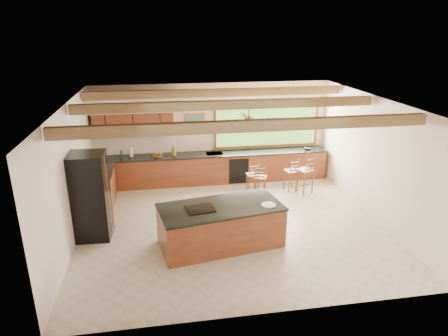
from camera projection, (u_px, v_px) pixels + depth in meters
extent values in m
plane|color=beige|center=(231.00, 224.00, 9.77)|extent=(7.20, 7.20, 0.00)
cube|color=white|center=(213.00, 132.00, 12.29)|extent=(7.20, 0.04, 3.00)
cube|color=white|center=(270.00, 235.00, 6.25)|extent=(7.20, 0.04, 3.00)
cube|color=white|center=(70.00, 176.00, 8.71)|extent=(0.04, 6.50, 3.00)
cube|color=white|center=(375.00, 159.00, 9.82)|extent=(0.04, 6.50, 3.00)
cube|color=#9B744D|center=(232.00, 103.00, 8.76)|extent=(7.20, 6.50, 0.04)
cube|color=olive|center=(248.00, 126.00, 7.32)|extent=(7.10, 0.15, 0.22)
cube|color=olive|center=(228.00, 105.00, 9.27)|extent=(7.10, 0.15, 0.22)
cube|color=olive|center=(217.00, 93.00, 10.95)|extent=(7.10, 0.15, 0.22)
cube|color=brown|center=(134.00, 124.00, 11.61)|extent=(2.30, 0.35, 0.70)
cube|color=#EFE9CE|center=(132.00, 104.00, 11.35)|extent=(2.60, 0.50, 0.48)
cylinder|color=#FFEABF|center=(107.00, 113.00, 11.32)|extent=(0.10, 0.10, 0.01)
cylinder|color=#FFEABF|center=(157.00, 111.00, 11.53)|extent=(0.10, 0.10, 0.01)
cube|color=#84C747|center=(267.00, 125.00, 12.46)|extent=(3.20, 0.04, 1.30)
cube|color=#B67F37|center=(195.00, 122.00, 12.06)|extent=(0.64, 0.03, 0.54)
cube|color=#3C6D53|center=(195.00, 122.00, 12.04)|extent=(0.54, 0.01, 0.44)
cube|color=brown|center=(215.00, 168.00, 12.33)|extent=(7.00, 0.65, 0.88)
cube|color=black|center=(214.00, 154.00, 12.17)|extent=(7.04, 0.69, 0.04)
cube|color=brown|center=(99.00, 195.00, 10.38)|extent=(0.65, 2.35, 0.88)
cube|color=black|center=(97.00, 179.00, 10.22)|extent=(0.69, 2.39, 0.04)
cube|color=black|center=(239.00, 171.00, 12.14)|extent=(0.60, 0.02, 0.78)
cube|color=silver|center=(214.00, 154.00, 12.17)|extent=(0.50, 0.38, 0.03)
cylinder|color=silver|center=(213.00, 147.00, 12.30)|extent=(0.03, 0.03, 0.30)
cylinder|color=silver|center=(214.00, 144.00, 12.17)|extent=(0.03, 0.20, 0.03)
cylinder|color=white|center=(131.00, 152.00, 11.81)|extent=(0.11, 0.11, 0.28)
cylinder|color=#1C4621|center=(121.00, 155.00, 11.72)|extent=(0.06, 0.06, 0.20)
cylinder|color=#1C4621|center=(121.00, 153.00, 11.86)|extent=(0.05, 0.05, 0.19)
cube|color=black|center=(307.00, 149.00, 12.51)|extent=(0.18, 0.15, 0.08)
cube|color=brown|center=(221.00, 226.00, 8.76)|extent=(2.78, 1.64, 0.88)
cube|color=black|center=(221.00, 207.00, 8.60)|extent=(2.83, 1.69, 0.04)
cube|color=black|center=(200.00, 209.00, 8.45)|extent=(0.65, 0.56, 0.02)
cylinder|color=white|center=(269.00, 205.00, 8.65)|extent=(0.32, 0.32, 0.02)
cube|color=black|center=(90.00, 196.00, 8.91)|extent=(0.81, 0.79, 2.00)
cube|color=silver|center=(108.00, 195.00, 8.97)|extent=(0.02, 0.05, 1.84)
cube|color=brown|center=(253.00, 175.00, 11.41)|extent=(0.35, 0.35, 0.04)
cylinder|color=brown|center=(249.00, 186.00, 11.36)|extent=(0.03, 0.03, 0.56)
cylinder|color=brown|center=(258.00, 186.00, 11.40)|extent=(0.03, 0.03, 0.56)
cylinder|color=brown|center=(247.00, 183.00, 11.61)|extent=(0.03, 0.03, 0.56)
cylinder|color=brown|center=(256.00, 182.00, 11.65)|extent=(0.03, 0.03, 0.56)
cube|color=brown|center=(292.00, 171.00, 11.61)|extent=(0.43, 0.43, 0.04)
cylinder|color=brown|center=(288.00, 183.00, 11.56)|extent=(0.03, 0.03, 0.59)
cylinder|color=brown|center=(297.00, 182.00, 11.60)|extent=(0.03, 0.03, 0.59)
cylinder|color=brown|center=(285.00, 179.00, 11.82)|extent=(0.03, 0.03, 0.59)
cylinder|color=brown|center=(294.00, 179.00, 11.87)|extent=(0.03, 0.03, 0.59)
cube|color=brown|center=(260.00, 177.00, 11.24)|extent=(0.44, 0.44, 0.04)
cylinder|color=brown|center=(256.00, 189.00, 11.19)|extent=(0.03, 0.03, 0.55)
cylinder|color=brown|center=(266.00, 188.00, 11.23)|extent=(0.03, 0.03, 0.55)
cylinder|color=brown|center=(254.00, 185.00, 11.44)|extent=(0.03, 0.03, 0.55)
cylinder|color=brown|center=(263.00, 185.00, 11.48)|extent=(0.03, 0.03, 0.55)
cube|color=brown|center=(305.00, 170.00, 11.40)|extent=(0.55, 0.55, 0.04)
cylinder|color=brown|center=(301.00, 184.00, 11.34)|extent=(0.04, 0.04, 0.68)
cylinder|color=brown|center=(312.00, 184.00, 11.39)|extent=(0.04, 0.04, 0.68)
cylinder|color=brown|center=(297.00, 180.00, 11.65)|extent=(0.04, 0.04, 0.68)
cylinder|color=brown|center=(308.00, 179.00, 11.70)|extent=(0.04, 0.04, 0.68)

